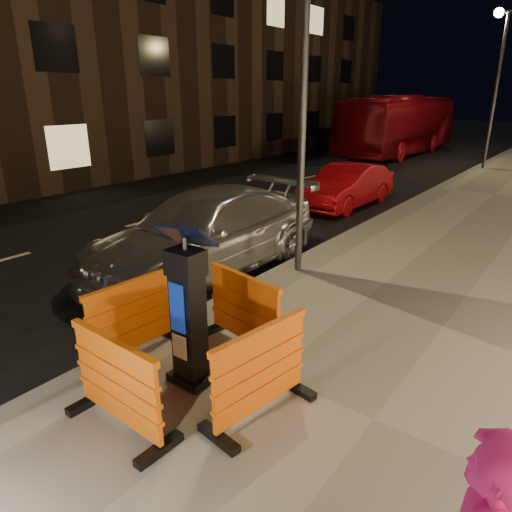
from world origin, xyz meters
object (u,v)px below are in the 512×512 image
Objects in this scene: barrier_back at (244,311)px; barrier_bldgside at (260,373)px; barrier_front at (117,384)px; car_silver at (207,270)px; barrier_kerbside at (133,318)px; parking_kiosk at (188,311)px; bus_doubledecker at (397,154)px; car_red at (345,206)px.

barrier_back is 1.34m from barrier_bldgside.
barrier_front is 0.24× the size of car_silver.
barrier_kerbside is 0.24× the size of car_silver.
barrier_kerbside is (-0.95, 0.00, -0.38)m from parking_kiosk.
barrier_bldgside is (1.90, 0.00, 0.00)m from barrier_kerbside.
barrier_front is at bearing -80.40° from barrier_back.
barrier_kerbside reaches higher than car_silver.
barrier_kerbside is 22.75m from bus_doubledecker.
barrier_back is 1.00× the size of barrier_kerbside.
barrier_front reaches higher than car_red.
barrier_front is (0.00, -0.95, -0.38)m from parking_kiosk.
car_silver is 0.46× the size of bus_doubledecker.
barrier_kerbside is 0.11× the size of bus_doubledecker.
barrier_bldgside is at bearing -67.19° from car_red.
barrier_bldgside is 4.49m from car_silver.
barrier_kerbside is at bearing -78.11° from car_red.
barrier_front is 1.34m from barrier_kerbside.
bus_doubledecker is at bearing 25.93° from barrier_bldgside.
car_red is at bearing 112.78° from parking_kiosk.
barrier_front is 10.49m from car_red.
car_red is at bearing 15.17° from barrier_kerbside.
barrier_front is 1.00× the size of barrier_kerbside.
parking_kiosk is 1.40× the size of barrier_bldgside.
parking_kiosk is 0.46× the size of car_red.
bus_doubledecker is at bearing 105.59° from car_red.
barrier_kerbside is 1.90m from barrier_bldgside.
car_red is (-1.71, 9.17, -0.63)m from barrier_kerbside.
barrier_bldgside is at bearing -72.71° from bus_doubledecker.
car_silver is at bearing 58.32° from barrier_bldgside.
barrier_bldgside is 0.24× the size of car_silver.
barrier_bldgside is 0.11× the size of bus_doubledecker.
barrier_front is 0.33× the size of car_red.
parking_kiosk is 1.02m from barrier_back.
car_silver is (-3.39, 2.87, -0.63)m from barrier_bldgside.
bus_doubledecker reaches higher than barrier_bldgside.
barrier_front is at bearing 143.60° from barrier_bldgside.
barrier_kerbside is 1.00× the size of barrier_bldgside.
car_red is at bearing 30.09° from barrier_bldgside.
car_silver is at bearing 124.14° from barrier_front.
barrier_front reaches higher than car_silver.
bus_doubledecker is (-5.97, 21.23, -0.63)m from barrier_back.
car_red is 13.42m from bus_doubledecker.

